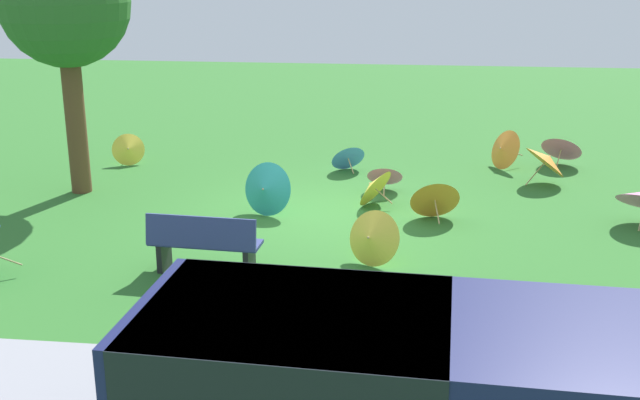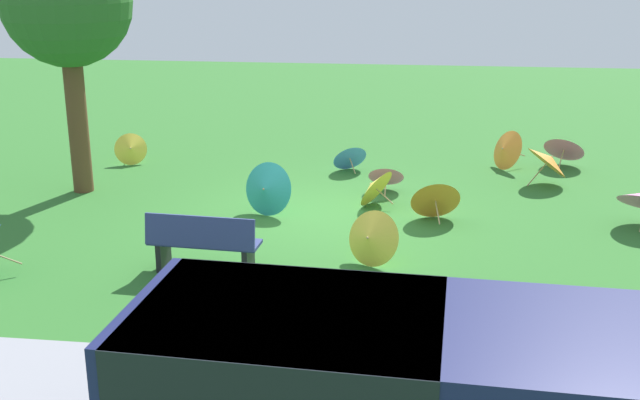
# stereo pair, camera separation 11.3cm
# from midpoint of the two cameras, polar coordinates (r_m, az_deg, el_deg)

# --- Properties ---
(ground) EXTENTS (40.00, 40.00, 0.00)m
(ground) POSITION_cam_midpoint_polar(r_m,az_deg,el_deg) (13.82, 0.13, -1.11)
(ground) COLOR #2D6B28
(van_dark) EXTENTS (4.69, 2.33, 1.53)m
(van_dark) POSITION_cam_midpoint_polar(r_m,az_deg,el_deg) (6.86, 4.64, -13.09)
(van_dark) COLOR #191E4C
(van_dark) RESTS_ON ground
(park_bench) EXTENTS (1.63, 0.59, 0.90)m
(park_bench) POSITION_cam_midpoint_polar(r_m,az_deg,el_deg) (11.30, -8.19, -3.09)
(park_bench) COLOR navy
(park_bench) RESTS_ON ground
(shade_tree) EXTENTS (2.36, 2.36, 4.74)m
(shade_tree) POSITION_cam_midpoint_polar(r_m,az_deg,el_deg) (15.31, -17.67, 13.30)
(shade_tree) COLOR brown
(shade_tree) RESTS_ON ground
(parasol_orange_0) EXTENTS (0.94, 0.87, 0.81)m
(parasol_orange_0) POSITION_cam_midpoint_polar(r_m,az_deg,el_deg) (13.60, 8.55, 0.18)
(parasol_orange_0) COLOR tan
(parasol_orange_0) RESTS_ON ground
(parasol_teal_0) EXTENTS (1.01, 0.87, 0.95)m
(parasol_teal_0) POSITION_cam_midpoint_polar(r_m,az_deg,el_deg) (13.72, -3.71, 0.80)
(parasol_teal_0) COLOR tan
(parasol_teal_0) RESTS_ON ground
(parasol_blue_0) EXTENTS (0.89, 0.81, 0.65)m
(parasol_blue_0) POSITION_cam_midpoint_polar(r_m,az_deg,el_deg) (16.57, 2.31, 3.20)
(parasol_blue_0) COLOR tan
(parasol_blue_0) RESTS_ON ground
(parasol_pink_0) EXTENTS (1.09, 1.04, 0.81)m
(parasol_pink_0) POSITION_cam_midpoint_polar(r_m,az_deg,el_deg) (17.70, 17.50, 3.74)
(parasol_pink_0) COLOR tan
(parasol_pink_0) RESTS_ON ground
(parasol_orange_1) EXTENTS (0.87, 0.96, 0.85)m
(parasol_orange_1) POSITION_cam_midpoint_polar(r_m,az_deg,el_deg) (17.18, 13.45, 3.59)
(parasol_orange_1) COLOR tan
(parasol_orange_1) RESTS_ON ground
(parasol_yellow_1) EXTENTS (0.79, 0.74, 0.70)m
(parasol_yellow_1) POSITION_cam_midpoint_polar(r_m,az_deg,el_deg) (17.56, -13.39, 3.64)
(parasol_yellow_1) COLOR tan
(parasol_yellow_1) RESTS_ON ground
(parasol_yellow_2) EXTENTS (0.95, 0.90, 0.84)m
(parasol_yellow_2) POSITION_cam_midpoint_polar(r_m,az_deg,el_deg) (11.51, 3.97, -2.78)
(parasol_yellow_2) COLOR tan
(parasol_yellow_2) RESTS_ON ground
(parasol_orange_3) EXTENTS (1.03, 1.10, 0.87)m
(parasol_orange_3) POSITION_cam_midpoint_polar(r_m,az_deg,el_deg) (16.13, 16.48, 2.80)
(parasol_orange_3) COLOR tan
(parasol_orange_3) RESTS_ON ground
(parasol_pink_3) EXTENTS (0.68, 0.62, 0.63)m
(parasol_pink_3) POSITION_cam_midpoint_polar(r_m,az_deg,el_deg) (15.17, 5.03, 1.90)
(parasol_pink_3) COLOR tan
(parasol_pink_3) RESTS_ON ground
(parasol_yellow_3) EXTENTS (0.86, 0.97, 0.76)m
(parasol_yellow_3) POSITION_cam_midpoint_polar(r_m,az_deg,el_deg) (14.23, 4.13, 1.00)
(parasol_yellow_3) COLOR tan
(parasol_yellow_3) RESTS_ON ground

